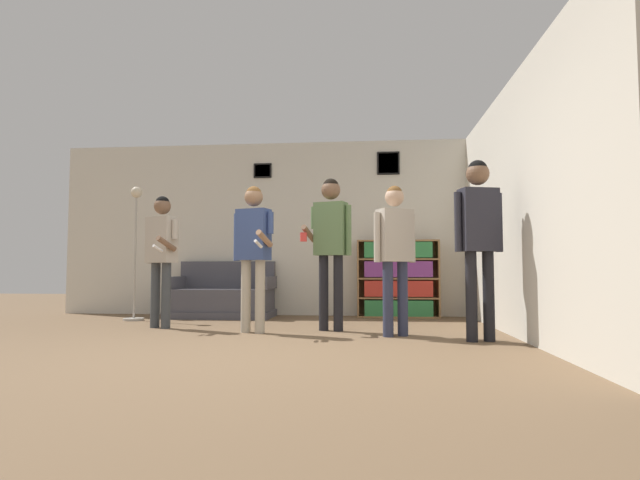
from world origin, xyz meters
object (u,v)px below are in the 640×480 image
bookshelf (398,279)px  person_player_foreground_left (161,247)px  person_spectator_near_bookshelf (395,244)px  couch (222,298)px  person_player_foreground_center (253,242)px  person_watcher_holding_cup (331,236)px  person_spectator_far_right (479,228)px  floor_lamp (135,243)px  drinking_cup (406,236)px

bookshelf → person_player_foreground_left: bearing=-150.5°
bookshelf → person_spectator_near_bookshelf: (-0.16, -2.16, 0.40)m
couch → bookshelf: bearing=4.5°
person_player_foreground_center → person_spectator_near_bookshelf: bearing=-5.7°
person_watcher_holding_cup → person_spectator_near_bookshelf: person_watcher_holding_cup is taller
person_spectator_near_bookshelf → person_spectator_far_right: size_ratio=0.89×
floor_lamp → person_spectator_far_right: bearing=-21.1°
couch → drinking_cup: (2.72, 0.20, 0.92)m
floor_lamp → person_player_foreground_center: bearing=-31.6°
person_player_foreground_center → person_spectator_near_bookshelf: 1.57m
bookshelf → person_player_foreground_center: size_ratio=0.73×
floor_lamp → drinking_cup: 3.89m
person_spectator_far_right → person_watcher_holding_cup: bearing=154.5°
drinking_cup → couch: bearing=-175.7°
person_player_foreground_left → person_spectator_near_bookshelf: (2.77, -0.49, -0.00)m
bookshelf → floor_lamp: bearing=-167.8°
couch → person_spectator_near_bookshelf: (2.44, -1.95, 0.69)m
person_spectator_near_bookshelf → drinking_cup: size_ratio=13.82×
couch → bookshelf: bookshelf is taller
bookshelf → drinking_cup: 0.64m
floor_lamp → person_player_foreground_left: bearing=-49.1°
person_player_foreground_left → person_spectator_near_bookshelf: size_ratio=1.00×
couch → person_spectator_near_bookshelf: bearing=-38.7°
floor_lamp → person_player_foreground_left: 1.15m
floor_lamp → person_player_foreground_center: size_ratio=1.14×
person_watcher_holding_cup → drinking_cup: (0.99, 1.74, 0.11)m
person_spectator_far_right → person_player_foreground_center: bearing=168.9°
couch → person_player_foreground_left: (-0.33, -1.46, 0.69)m
bookshelf → floor_lamp: floor_lamp is taller
person_player_foreground_center → drinking_cup: size_ratio=14.23×
bookshelf → floor_lamp: (-3.68, -0.80, 0.50)m
person_watcher_holding_cup → person_spectator_near_bookshelf: size_ratio=1.10×
person_player_foreground_left → person_spectator_far_right: size_ratio=0.89×
floor_lamp → person_player_foreground_center: (1.96, -1.20, -0.07)m
person_spectator_near_bookshelf → drinking_cup: person_spectator_near_bookshelf is taller
person_player_foreground_left → person_spectator_near_bookshelf: same height
bookshelf → person_watcher_holding_cup: person_watcher_holding_cup is taller
person_watcher_holding_cup → person_spectator_near_bookshelf: 0.83m
person_watcher_holding_cup → person_spectator_far_right: bearing=-25.5°
person_player_foreground_left → person_spectator_far_right: person_spectator_far_right is taller
person_watcher_holding_cup → drinking_cup: person_watcher_holding_cup is taller
person_player_foreground_center → person_watcher_holding_cup: 0.89m
bookshelf → person_spectator_far_right: 2.61m
drinking_cup → person_spectator_far_right: bearing=-78.0°
couch → floor_lamp: floor_lamp is taller
person_player_foreground_left → person_watcher_holding_cup: 2.07m
floor_lamp → person_spectator_near_bookshelf: bearing=-21.1°
person_spectator_near_bookshelf → person_player_foreground_center: bearing=174.3°
bookshelf → person_watcher_holding_cup: (-0.87, -1.74, 0.52)m
bookshelf → person_player_foreground_left: person_player_foreground_left is taller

